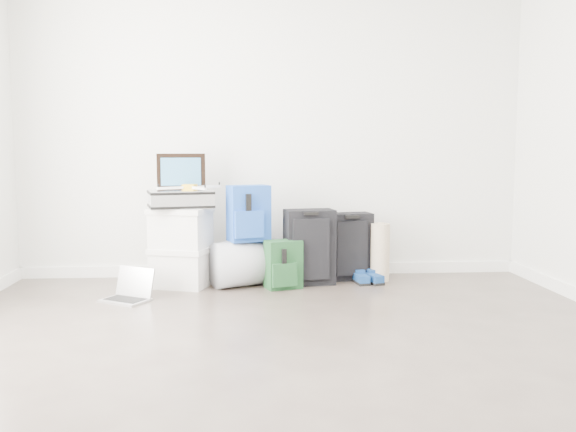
{
  "coord_description": "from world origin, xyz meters",
  "views": [
    {
      "loc": [
        -0.26,
        -2.99,
        1.12
      ],
      "look_at": [
        0.1,
        1.9,
        0.6
      ],
      "focal_mm": 38.0,
      "sensor_mm": 36.0,
      "label": 1
    }
  ],
  "objects": [
    {
      "name": "shoes",
      "position": [
        0.79,
        2.08,
        0.04
      ],
      "size": [
        0.25,
        0.26,
        0.08
      ],
      "rotation": [
        0.0,
        0.0,
        0.21
      ],
      "color": "black",
      "rests_on": "ground"
    },
    {
      "name": "green_backpack",
      "position": [
        0.06,
        1.93,
        0.19
      ],
      "size": [
        0.32,
        0.28,
        0.4
      ],
      "rotation": [
        0.0,
        0.0,
        0.31
      ],
      "color": "#163E1C",
      "rests_on": "ground"
    },
    {
      "name": "boxes_stack",
      "position": [
        -0.78,
        2.07,
        0.33
      ],
      "size": [
        0.56,
        0.5,
        0.66
      ],
      "rotation": [
        0.0,
        0.0,
        -0.32
      ],
      "color": "silver",
      "rests_on": "ground"
    },
    {
      "name": "blue_backpack",
      "position": [
        -0.22,
        2.05,
        0.6
      ],
      "size": [
        0.38,
        0.33,
        0.46
      ],
      "rotation": [
        0.0,
        0.0,
        0.33
      ],
      "color": "#1B40B1",
      "rests_on": "duffel_bag"
    },
    {
      "name": "ground",
      "position": [
        0.0,
        0.0,
        0.0
      ],
      "size": [
        5.0,
        5.0,
        0.0
      ],
      "primitive_type": "plane",
      "color": "#3D322C",
      "rests_on": "ground"
    },
    {
      "name": "painting",
      "position": [
        -0.78,
        2.17,
        0.96
      ],
      "size": [
        0.4,
        0.11,
        0.3
      ],
      "rotation": [
        0.0,
        0.0,
        0.21
      ],
      "color": "black",
      "rests_on": "briefcase"
    },
    {
      "name": "duffel_bag",
      "position": [
        -0.22,
        2.08,
        0.19
      ],
      "size": [
        0.72,
        0.61,
        0.38
      ],
      "primitive_type": "cylinder",
      "rotation": [
        0.0,
        1.57,
        0.44
      ],
      "color": "gray",
      "rests_on": "ground"
    },
    {
      "name": "room_envelope",
      "position": [
        0.0,
        0.02,
        1.72
      ],
      "size": [
        4.52,
        5.02,
        2.71
      ],
      "color": "silver",
      "rests_on": "ground"
    },
    {
      "name": "drone",
      "position": [
        -0.7,
        2.05,
        0.83
      ],
      "size": [
        0.5,
        0.5,
        0.05
      ],
      "rotation": [
        0.0,
        0.0,
        -0.25
      ],
      "color": "gold",
      "rests_on": "briefcase"
    },
    {
      "name": "large_suitcase",
      "position": [
        0.29,
        2.08,
        0.32
      ],
      "size": [
        0.44,
        0.32,
        0.64
      ],
      "rotation": [
        0.0,
        0.0,
        0.14
      ],
      "color": "black",
      "rests_on": "ground"
    },
    {
      "name": "rolled_rug",
      "position": [
        0.92,
        2.17,
        0.25
      ],
      "size": [
        0.16,
        0.16,
        0.5
      ],
      "primitive_type": "cylinder",
      "color": "tan",
      "rests_on": "ground"
    },
    {
      "name": "laptop",
      "position": [
        -1.13,
        1.62,
        0.06
      ],
      "size": [
        0.42,
        0.38,
        0.24
      ],
      "rotation": [
        0.0,
        0.0,
        -0.55
      ],
      "color": "silver",
      "rests_on": "ground"
    },
    {
      "name": "carry_on",
      "position": [
        0.67,
        2.25,
        0.29
      ],
      "size": [
        0.41,
        0.3,
        0.59
      ],
      "rotation": [
        0.0,
        0.0,
        0.18
      ],
      "color": "black",
      "rests_on": "ground"
    },
    {
      "name": "briefcase",
      "position": [
        -0.78,
        2.07,
        0.73
      ],
      "size": [
        0.57,
        0.47,
        0.15
      ],
      "primitive_type": "cube",
      "rotation": [
        0.0,
        0.0,
        0.23
      ],
      "color": "#B2B2B7",
      "rests_on": "boxes_stack"
    }
  ]
}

